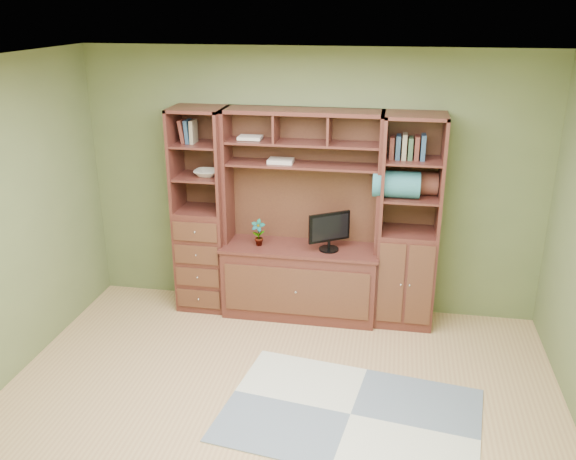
% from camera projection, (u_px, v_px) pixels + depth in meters
% --- Properties ---
extents(room, '(4.60, 4.10, 2.64)m').
position_uv_depth(room, '(269.00, 264.00, 4.13)').
color(room, tan).
rests_on(room, ground).
extents(center_hutch, '(1.54, 0.53, 2.05)m').
position_uv_depth(center_hutch, '(300.00, 218.00, 5.84)').
color(center_hutch, '#4F221B').
rests_on(center_hutch, ground).
extents(left_tower, '(0.50, 0.45, 2.05)m').
position_uv_depth(left_tower, '(202.00, 211.00, 6.04)').
color(left_tower, '#4F221B').
rests_on(left_tower, ground).
extents(right_tower, '(0.55, 0.45, 2.05)m').
position_uv_depth(right_tower, '(409.00, 223.00, 5.71)').
color(right_tower, '#4F221B').
rests_on(right_tower, ground).
extents(rug, '(2.08, 1.54, 0.01)m').
position_uv_depth(rug, '(350.00, 415.00, 4.66)').
color(rug, '#A8ADAE').
rests_on(rug, ground).
extents(monitor, '(0.46, 0.39, 0.52)m').
position_uv_depth(monitor, '(329.00, 225.00, 5.77)').
color(monitor, black).
rests_on(monitor, center_hutch).
extents(orchid, '(0.14, 0.09, 0.26)m').
position_uv_depth(orchid, '(258.00, 233.00, 5.93)').
color(orchid, '#AF513B').
rests_on(orchid, center_hutch).
extents(magazines, '(0.24, 0.17, 0.04)m').
position_uv_depth(magazines, '(281.00, 161.00, 5.77)').
color(magazines, beige).
rests_on(magazines, center_hutch).
extents(bowl, '(0.24, 0.24, 0.06)m').
position_uv_depth(bowl, '(207.00, 173.00, 5.89)').
color(bowl, white).
rests_on(bowl, left_tower).
extents(blanket_teal, '(0.42, 0.25, 0.25)m').
position_uv_depth(blanket_teal, '(396.00, 184.00, 5.55)').
color(blanket_teal, '#2E7079').
rests_on(blanket_teal, right_tower).
extents(blanket_red, '(0.38, 0.21, 0.21)m').
position_uv_depth(blanket_red, '(417.00, 183.00, 5.64)').
color(blanket_red, brown).
rests_on(blanket_red, right_tower).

